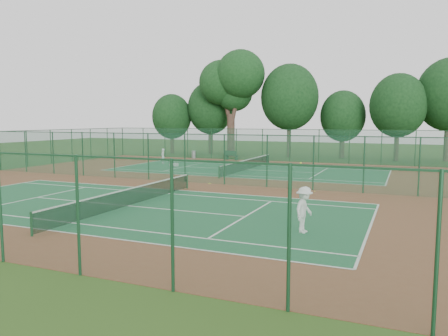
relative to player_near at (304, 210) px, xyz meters
The scene contains 19 objects.
ground 14.43m from the player_near, 131.44° to the left, with size 120.00×120.00×0.00m, color #284816.
red_pad 14.43m from the player_near, 131.44° to the left, with size 40.00×36.00×0.01m, color brown.
court_near 9.74m from the player_near, 169.33° to the left, with size 23.77×10.97×0.01m, color #1B5733.
court_far 21.99m from the player_near, 115.71° to the left, with size 23.77×10.97×0.01m, color #1D5D38.
fence_north 30.34m from the player_near, 108.31° to the left, with size 40.00×0.09×3.50m.
fence_west 31.45m from the player_near, 159.92° to the left, with size 0.09×36.00×3.50m.
fence_divider 14.42m from the player_near, 131.44° to the left, with size 40.00×0.09×3.50m.
tennis_net_near 9.71m from the player_near, 169.33° to the left, with size 0.10×12.90×0.97m.
tennis_net_far 21.97m from the player_near, 115.71° to the left, with size 0.10×12.90×0.97m.
player_near is the anchor object (origin of this frame).
player_far 29.08m from the player_near, 131.88° to the left, with size 0.56×0.37×1.53m, color silver.
trash_bin 34.23m from the player_near, 124.23° to the left, with size 0.49×0.49×0.88m, color slate.
bench 31.56m from the player_near, 117.28° to the left, with size 1.76×0.95×1.04m.
kit_bag 26.19m from the player_near, 130.76° to the left, with size 0.85×0.32×0.32m, color silver.
stray_ball_a 13.96m from the player_near, 130.56° to the left, with size 0.07×0.07×0.07m, color yellow.
stray_ball_b 10.23m from the player_near, 98.90° to the left, with size 0.06×0.06×0.06m, color #B9CF30.
stray_ball_c 13.91m from the player_near, 130.33° to the left, with size 0.08×0.08×0.08m, color #B7D130.
big_tree 37.81m from the player_near, 116.34° to the left, with size 8.34×6.10×12.81m.
evergreen_row 36.20m from the player_near, 104.45° to the left, with size 39.00×5.00×12.00m, color black, non-canonical shape.
Camera 1 is at (13.21, -27.61, 4.47)m, focal length 35.00 mm.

